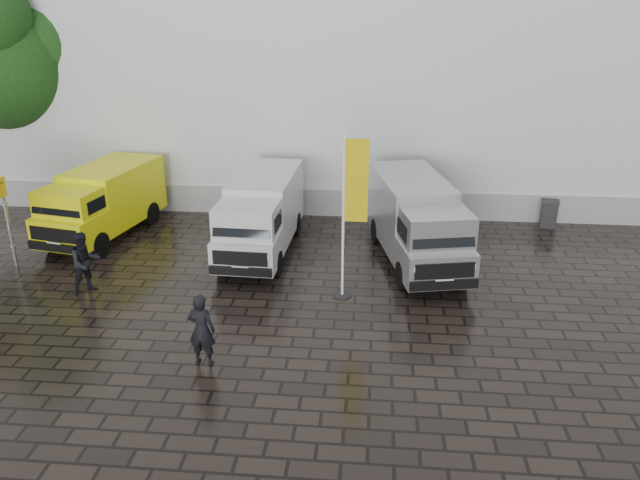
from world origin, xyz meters
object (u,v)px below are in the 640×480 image
object	(u,v)px
van_yellow	(102,204)
flagpole	(350,209)
person_tent	(85,262)
van_silver	(417,224)
person_front	(202,330)
wheelie_bin	(549,213)
van_white	(261,217)

from	to	relation	value
van_yellow	flagpole	size ratio (longest dim) A/B	1.10
van_yellow	person_tent	size ratio (longest dim) A/B	2.87
van_yellow	van_silver	distance (m)	10.47
person_tent	person_front	bearing A→B (deg)	-85.12
van_yellow	wheelie_bin	xyz separation A→B (m)	(15.28, 2.38, -0.67)
wheelie_bin	person_front	bearing A→B (deg)	-122.45
van_yellow	van_white	distance (m)	5.62
van_yellow	person_front	size ratio (longest dim) A/B	2.92
van_white	flagpole	distance (m)	4.34
person_front	flagpole	bearing A→B (deg)	-123.36
van_yellow	person_tent	xyz separation A→B (m)	(1.25, -4.12, -0.28)
van_white	person_front	world-z (taller)	van_white
van_white	van_silver	xyz separation A→B (m)	(4.84, -0.34, 0.05)
person_front	person_tent	bearing A→B (deg)	-31.22
van_silver	person_tent	world-z (taller)	van_silver
van_yellow	wheelie_bin	distance (m)	15.48
van_white	person_tent	world-z (taller)	van_white
wheelie_bin	person_front	size ratio (longest dim) A/B	0.57
wheelie_bin	person_tent	bearing A→B (deg)	-142.27
van_yellow	person_tent	world-z (taller)	van_yellow
van_silver	person_tent	xyz separation A→B (m)	(-9.15, -2.93, -0.37)
wheelie_bin	person_front	world-z (taller)	person_front
van_white	van_yellow	bearing A→B (deg)	173.53
van_silver	flagpole	size ratio (longest dim) A/B	1.25
van_yellow	van_white	world-z (taller)	van_white
van_silver	van_white	bearing A→B (deg)	163.84
van_yellow	person_front	world-z (taller)	van_yellow
wheelie_bin	person_tent	world-z (taller)	person_tent
van_yellow	person_tent	distance (m)	4.32
van_yellow	flagpole	world-z (taller)	flagpole
van_white	person_tent	size ratio (longest dim) A/B	3.15
van_yellow	flagpole	bearing A→B (deg)	-12.70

